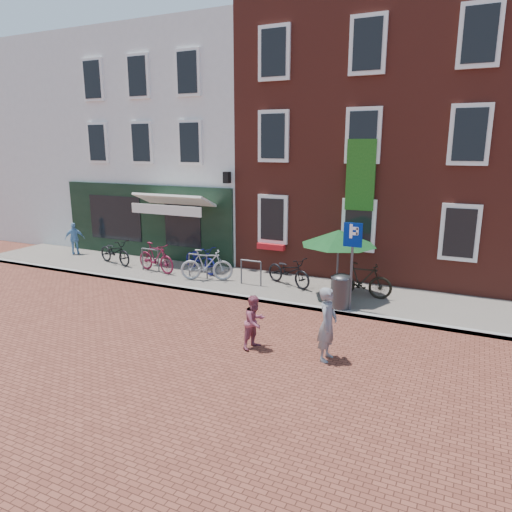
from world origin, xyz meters
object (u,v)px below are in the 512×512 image
at_px(litter_bin, 341,289).
at_px(bicycle_3, 207,265).
at_px(bicycle_1, 156,257).
at_px(parking_sign, 352,250).
at_px(cafe_person, 75,239).
at_px(bicycle_4, 289,271).
at_px(bicycle_0, 115,252).
at_px(bicycle_5, 362,280).
at_px(boy, 255,322).
at_px(parasol, 339,235).
at_px(woman, 327,324).
at_px(bicycle_2, 201,259).

distance_m(litter_bin, bicycle_3, 4.84).
distance_m(litter_bin, bicycle_1, 7.01).
xyz_separation_m(parking_sign, cafe_person, (-11.98, 1.81, -1.02)).
xyz_separation_m(parking_sign, bicycle_4, (-2.36, 1.44, -1.20)).
bearing_deg(bicycle_0, cafe_person, 92.30).
height_order(bicycle_0, bicycle_1, bicycle_1).
bearing_deg(bicycle_0, bicycle_5, -75.38).
distance_m(cafe_person, bicycle_1, 4.83).
relative_size(bicycle_1, bicycle_3, 1.00).
bearing_deg(boy, bicycle_1, 72.26).
relative_size(parasol, bicycle_5, 1.28).
height_order(parasol, cafe_person, parasol).
bearing_deg(parasol, litter_bin, -68.36).
height_order(woman, boy, woman).
bearing_deg(bicycle_0, parasol, -76.52).
height_order(cafe_person, bicycle_3, cafe_person).
bearing_deg(bicycle_0, woman, -99.25).
bearing_deg(bicycle_0, bicycle_4, -73.71).
relative_size(cafe_person, bicycle_0, 0.72).
height_order(bicycle_2, bicycle_5, bicycle_5).
relative_size(parasol, cafe_person, 1.71).
distance_m(parasol, bicycle_0, 8.79).
bearing_deg(bicycle_4, parasol, -79.77).
bearing_deg(litter_bin, bicycle_3, 170.96).
height_order(bicycle_3, bicycle_5, same).
bearing_deg(bicycle_3, bicycle_4, -99.29).
bearing_deg(bicycle_0, bicycle_3, -80.90).
relative_size(bicycle_1, bicycle_5, 1.00).
relative_size(cafe_person, bicycle_3, 0.75).
bearing_deg(boy, woman, -68.50).
height_order(parking_sign, parasol, parking_sign).
distance_m(parking_sign, boy, 3.62).
distance_m(boy, bicycle_2, 6.50).
relative_size(parasol, bicycle_4, 1.24).
distance_m(cafe_person, bicycle_2, 6.18).
relative_size(parking_sign, bicycle_3, 1.38).
height_order(boy, bicycle_5, boy).
distance_m(boy, bicycle_3, 5.39).
distance_m(bicycle_4, bicycle_5, 2.41).
xyz_separation_m(bicycle_2, bicycle_4, (3.44, -0.21, 0.00)).
xyz_separation_m(parking_sign, parasol, (-0.67, 1.06, 0.19)).
distance_m(woman, bicycle_4, 5.17).
distance_m(boy, bicycle_1, 7.11).
bearing_deg(bicycle_3, parking_sign, -121.41).
height_order(boy, bicycle_0, boy).
bearing_deg(bicycle_5, bicycle_4, 80.46).
bearing_deg(bicycle_2, cafe_person, 112.45).
xyz_separation_m(woman, bicycle_1, (-7.48, 3.97, -0.18)).
bearing_deg(bicycle_2, bicycle_0, 120.57).
height_order(woman, bicycle_0, woman).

